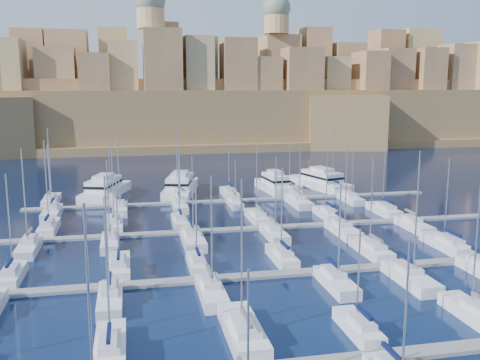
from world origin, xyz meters
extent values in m
plane|color=black|center=(0.00, 0.00, 0.00)|extent=(600.00, 600.00, 0.00)
cube|color=slate|center=(0.00, -34.00, 0.20)|extent=(84.00, 2.00, 0.40)
cube|color=slate|center=(0.00, -12.00, 0.20)|extent=(84.00, 2.00, 0.40)
cube|color=slate|center=(0.00, 10.00, 0.20)|extent=(84.00, 2.00, 0.40)
cube|color=slate|center=(0.00, 32.00, 0.20)|extent=(84.00, 2.00, 0.40)
cube|color=white|center=(-23.42, -28.44, 0.53)|extent=(2.74, 9.12, 1.66)
cube|color=silver|center=(-23.42, -29.35, 1.71)|extent=(1.92, 4.10, 0.70)
cylinder|color=#9EA0A8|center=(-23.42, -27.98, 7.20)|extent=(0.18, 0.18, 11.68)
cube|color=#091139|center=(-23.42, -29.81, 2.76)|extent=(0.35, 3.65, 0.35)
cube|color=white|center=(-11.15, -27.66, 0.57)|extent=(3.20, 10.68, 1.73)
cube|color=silver|center=(-11.15, -28.73, 1.78)|extent=(2.24, 4.81, 0.70)
cylinder|color=#9EA0A8|center=(-11.15, -27.13, 8.39)|extent=(0.18, 0.18, 13.91)
cube|color=#595B60|center=(-11.15, -29.26, 2.83)|extent=(0.35, 4.27, 0.35)
cube|color=white|center=(-0.01, -29.12, 0.49)|extent=(2.33, 7.76, 1.59)
cube|color=silver|center=(-0.01, -29.89, 1.64)|extent=(1.63, 3.49, 0.70)
cylinder|color=#9EA0A8|center=(-0.01, -28.73, 5.85)|extent=(0.18, 0.18, 9.12)
cube|color=#091139|center=(-0.01, -30.28, 2.69)|extent=(0.35, 3.11, 0.35)
cube|color=white|center=(12.98, -28.50, 0.53)|extent=(2.70, 9.01, 1.65)
cube|color=silver|center=(12.98, -29.40, 1.70)|extent=(1.89, 4.05, 0.70)
cylinder|color=#9EA0A8|center=(12.98, -28.05, 7.97)|extent=(0.18, 0.18, 13.24)
cylinder|color=#9EA0A8|center=(-24.00, -40.58, 9.00)|extent=(0.18, 0.18, 15.19)
cylinder|color=#9EA0A8|center=(-13.30, -39.58, 6.25)|extent=(0.18, 0.18, 9.87)
cylinder|color=#9EA0A8|center=(-1.06, -39.54, 6.97)|extent=(0.18, 0.18, 11.31)
cube|color=#091139|center=(-1.06, -37.89, 2.71)|extent=(0.35, 3.30, 0.35)
cube|color=white|center=(-35.84, -6.98, 0.50)|extent=(2.41, 8.04, 1.60)
cube|color=silver|center=(-35.84, -7.78, 1.65)|extent=(1.69, 3.62, 0.70)
cylinder|color=#9EA0A8|center=(-35.84, -6.58, 7.32)|extent=(0.18, 0.18, 12.03)
cube|color=#091139|center=(-35.84, -8.19, 2.70)|extent=(0.35, 3.22, 0.35)
cube|color=white|center=(-22.96, -6.39, 0.53)|extent=(2.76, 9.21, 1.66)
cube|color=silver|center=(-22.96, -7.32, 1.71)|extent=(1.93, 4.15, 0.70)
cylinder|color=#9EA0A8|center=(-22.96, -5.93, 6.68)|extent=(0.18, 0.18, 10.63)
cube|color=#091139|center=(-22.96, -7.78, 2.76)|extent=(0.35, 3.68, 0.35)
cube|color=white|center=(-12.95, -7.24, 0.49)|extent=(2.26, 7.53, 1.58)
cube|color=silver|center=(-12.95, -7.99, 1.63)|extent=(1.58, 3.39, 0.70)
cylinder|color=#9EA0A8|center=(-12.95, -6.86, 6.45)|extent=(0.18, 0.18, 10.35)
cube|color=#091139|center=(-12.95, -8.37, 2.68)|extent=(0.35, 3.01, 0.35)
cube|color=white|center=(-1.21, -6.72, 0.51)|extent=(2.57, 8.57, 1.63)
cube|color=silver|center=(-1.21, -7.57, 1.68)|extent=(1.80, 3.86, 0.70)
cylinder|color=#9EA0A8|center=(-1.21, -6.29, 7.15)|extent=(0.18, 0.18, 11.64)
cube|color=#091139|center=(-1.21, -8.00, 2.73)|extent=(0.35, 3.43, 0.35)
cube|color=white|center=(12.16, -6.23, 0.54)|extent=(2.86, 9.53, 1.68)
cube|color=silver|center=(12.16, -7.19, 1.73)|extent=(2.00, 4.29, 0.70)
cylinder|color=#9EA0A8|center=(12.16, -5.76, 7.55)|extent=(0.18, 0.18, 12.36)
cube|color=#595B60|center=(12.16, -7.66, 2.78)|extent=(0.35, 3.81, 0.35)
cube|color=white|center=(24.11, -6.05, 0.55)|extent=(2.97, 9.89, 1.69)
cube|color=silver|center=(24.11, -7.04, 1.74)|extent=(2.08, 4.45, 0.70)
cylinder|color=#9EA0A8|center=(24.11, -5.56, 7.43)|extent=(0.18, 0.18, 12.08)
cube|color=#091139|center=(24.11, -7.54, 2.79)|extent=(0.35, 3.96, 0.35)
cube|color=white|center=(-23.77, -17.39, 0.52)|extent=(2.63, 8.78, 1.64)
cube|color=silver|center=(-23.77, -16.51, 1.69)|extent=(1.84, 3.95, 0.70)
cylinder|color=#9EA0A8|center=(-23.77, -17.83, 7.92)|extent=(0.18, 0.18, 13.16)
cube|color=#091139|center=(-23.77, -16.07, 2.74)|extent=(0.35, 3.51, 0.35)
cube|color=white|center=(-12.60, -17.52, 0.53)|extent=(2.71, 9.04, 1.65)
cube|color=silver|center=(-12.60, -16.62, 1.70)|extent=(1.90, 4.07, 0.70)
cylinder|color=#9EA0A8|center=(-12.60, -17.97, 7.78)|extent=(0.18, 0.18, 12.86)
cube|color=#595B60|center=(-12.60, -16.16, 2.75)|extent=(0.35, 3.62, 0.35)
cube|color=white|center=(2.40, -17.46, 0.52)|extent=(2.68, 8.92, 1.65)
cube|color=silver|center=(2.40, -16.57, 1.70)|extent=(1.87, 4.01, 0.70)
cylinder|color=#9EA0A8|center=(2.40, -17.91, 7.03)|extent=(0.18, 0.18, 11.36)
cube|color=#091139|center=(2.40, -16.12, 2.75)|extent=(0.35, 3.57, 0.35)
cube|color=white|center=(11.78, -17.97, 0.55)|extent=(2.98, 9.95, 1.70)
cube|color=silver|center=(11.78, -16.98, 1.75)|extent=(2.09, 4.48, 0.70)
cylinder|color=#9EA0A8|center=(11.78, -18.47, 8.39)|extent=(0.18, 0.18, 13.98)
cube|color=#091139|center=(11.78, -16.48, 2.80)|extent=(0.35, 3.98, 0.35)
cube|color=white|center=(-34.62, 15.55, 0.53)|extent=(2.73, 9.10, 1.66)
cube|color=silver|center=(-34.62, 14.64, 1.71)|extent=(1.91, 4.10, 0.70)
cylinder|color=#9EA0A8|center=(-34.62, 16.01, 8.19)|extent=(0.18, 0.18, 13.66)
cube|color=#091139|center=(-34.62, 14.19, 2.76)|extent=(0.35, 3.64, 0.35)
cube|color=white|center=(-24.12, 15.85, 0.54)|extent=(2.91, 9.70, 1.69)
cube|color=silver|center=(-24.12, 14.88, 1.74)|extent=(2.04, 4.37, 0.70)
cylinder|color=#9EA0A8|center=(-24.12, 16.34, 8.42)|extent=(0.18, 0.18, 14.08)
cube|color=#595B60|center=(-24.12, 14.40, 2.79)|extent=(0.35, 3.88, 0.35)
cube|color=white|center=(-13.09, 15.17, 0.51)|extent=(2.50, 8.35, 1.62)
cube|color=silver|center=(-13.09, 14.34, 1.67)|extent=(1.75, 3.76, 0.70)
cylinder|color=#9EA0A8|center=(-13.09, 15.59, 6.77)|extent=(0.18, 0.18, 10.91)
cube|color=#091139|center=(-13.09, 13.92, 2.72)|extent=(0.35, 3.34, 0.35)
cube|color=white|center=(0.66, 15.58, 0.53)|extent=(2.75, 9.16, 1.66)
cube|color=silver|center=(0.66, 14.67, 1.71)|extent=(1.92, 4.12, 0.70)
cylinder|color=#9EA0A8|center=(0.66, 16.04, 7.28)|extent=(0.18, 0.18, 11.85)
cube|color=#595B60|center=(0.66, 14.21, 2.76)|extent=(0.35, 3.67, 0.35)
cube|color=white|center=(13.63, 15.22, 0.51)|extent=(2.53, 8.45, 1.62)
cube|color=silver|center=(13.63, 14.38, 1.67)|extent=(1.77, 3.80, 0.70)
cylinder|color=#9EA0A8|center=(13.63, 15.65, 7.31)|extent=(0.18, 0.18, 11.97)
cube|color=#091139|center=(13.63, 13.96, 2.72)|extent=(0.35, 3.38, 0.35)
cube|color=white|center=(25.16, 15.87, 0.54)|extent=(2.92, 9.73, 1.69)
cube|color=silver|center=(25.16, 14.89, 1.74)|extent=(2.04, 4.38, 0.70)
cylinder|color=#9EA0A8|center=(25.16, 16.35, 8.40)|extent=(0.18, 0.18, 14.03)
cube|color=#091139|center=(25.16, 14.41, 2.79)|extent=(0.35, 3.89, 0.35)
cube|color=white|center=(-35.89, 4.54, 0.52)|extent=(2.68, 8.92, 1.65)
cube|color=silver|center=(-35.89, 5.43, 1.70)|extent=(1.87, 4.02, 0.70)
cylinder|color=#9EA0A8|center=(-35.89, 4.09, 8.26)|extent=(0.18, 0.18, 13.82)
cube|color=#595B60|center=(-35.89, 5.88, 2.75)|extent=(0.35, 3.57, 0.35)
cube|color=white|center=(-24.45, 4.70, 0.51)|extent=(2.58, 8.59, 1.63)
cube|color=silver|center=(-24.45, 5.56, 1.68)|extent=(1.80, 3.87, 0.70)
cylinder|color=#9EA0A8|center=(-24.45, 4.27, 7.24)|extent=(0.18, 0.18, 11.81)
cube|color=#595B60|center=(-24.45, 5.99, 2.73)|extent=(0.35, 3.44, 0.35)
cube|color=white|center=(-12.19, 3.83, 0.56)|extent=(3.10, 10.33, 1.72)
cube|color=silver|center=(-12.19, 4.87, 1.77)|extent=(2.17, 4.65, 0.70)
cylinder|color=#9EA0A8|center=(-12.19, 3.32, 7.49)|extent=(0.18, 0.18, 12.15)
cube|color=#091139|center=(-12.19, 5.38, 2.82)|extent=(0.35, 4.13, 0.35)
cube|color=white|center=(0.81, 4.44, 0.53)|extent=(2.74, 9.13, 1.66)
cube|color=silver|center=(0.81, 5.35, 1.71)|extent=(1.92, 4.11, 0.70)
cylinder|color=#9EA0A8|center=(0.81, 3.98, 7.18)|extent=(0.18, 0.18, 11.65)
cube|color=#595B60|center=(0.81, 5.80, 2.76)|extent=(0.35, 3.65, 0.35)
cube|color=white|center=(12.27, 4.17, 0.54)|extent=(2.90, 9.67, 1.68)
cube|color=silver|center=(12.27, 5.13, 1.73)|extent=(2.03, 4.35, 0.70)
cylinder|color=#9EA0A8|center=(12.27, 3.68, 8.37)|extent=(0.18, 0.18, 13.97)
cube|color=#091139|center=(12.27, 5.62, 2.78)|extent=(0.35, 3.87, 0.35)
cube|color=white|center=(24.98, 4.49, 0.53)|extent=(2.71, 9.03, 1.65)
cube|color=silver|center=(24.98, 5.39, 1.70)|extent=(1.90, 4.06, 0.70)
cylinder|color=#9EA0A8|center=(24.98, 4.03, 7.32)|extent=(0.18, 0.18, 11.93)
cube|color=#595B60|center=(24.98, 5.84, 2.75)|extent=(0.35, 3.61, 0.35)
cube|color=white|center=(-37.12, 37.73, 0.54)|extent=(2.84, 9.46, 1.67)
cube|color=silver|center=(-37.12, 36.78, 1.72)|extent=(1.99, 4.26, 0.70)
cylinder|color=#9EA0A8|center=(-37.12, 38.20, 8.38)|extent=(0.18, 0.18, 14.00)
cube|color=#595B60|center=(-37.12, 36.31, 2.77)|extent=(0.35, 3.78, 0.35)
cube|color=white|center=(-25.32, 36.95, 0.50)|extent=(2.37, 7.90, 1.59)
cube|color=silver|center=(-25.32, 36.16, 1.64)|extent=(1.66, 3.55, 0.70)
cylinder|color=#9EA0A8|center=(-25.32, 37.34, 5.98)|extent=(0.18, 0.18, 9.38)
cube|color=#595B60|center=(-25.32, 35.76, 2.69)|extent=(0.35, 3.16, 0.35)
cube|color=white|center=(-11.44, 37.72, 0.54)|extent=(2.83, 9.45, 1.67)
cube|color=silver|center=(-11.44, 36.78, 1.72)|extent=(1.98, 4.25, 0.70)
cylinder|color=#9EA0A8|center=(-11.44, 38.20, 8.48)|extent=(0.18, 0.18, 14.22)
cube|color=#091139|center=(-11.44, 36.31, 2.77)|extent=(0.35, 3.78, 0.35)
cube|color=white|center=(-0.25, 37.67, 0.53)|extent=(2.80, 9.34, 1.67)
cube|color=silver|center=(-0.25, 36.74, 1.72)|extent=(1.96, 4.20, 0.70)
cylinder|color=#9EA0A8|center=(-0.25, 38.14, 7.29)|extent=(0.18, 0.18, 11.84)
cube|color=#091139|center=(-0.25, 36.27, 2.77)|extent=(0.35, 3.74, 0.35)
cube|color=white|center=(13.47, 37.68, 0.53)|extent=(2.81, 9.35, 1.67)
cube|color=silver|center=(13.47, 36.74, 1.72)|extent=(1.96, 4.21, 0.70)
cylinder|color=#9EA0A8|center=(13.47, 38.14, 7.34)|extent=(0.18, 0.18, 11.94)
cube|color=#091139|center=(13.47, 36.27, 2.77)|extent=(0.35, 3.74, 0.35)
cube|color=white|center=(23.52, 37.19, 0.51)|extent=(2.51, 8.38, 1.62)
cube|color=silver|center=(23.52, 36.35, 1.67)|extent=(1.76, 3.77, 0.70)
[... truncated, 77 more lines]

